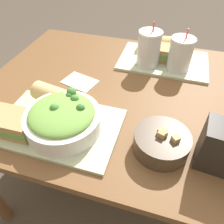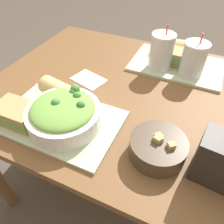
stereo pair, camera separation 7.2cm
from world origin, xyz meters
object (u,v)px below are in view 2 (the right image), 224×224
Objects in this scene: baguette_near at (62,92)px; sandwich_far at (179,57)px; drink_cup_red at (193,60)px; drink_cup_dark at (161,53)px; napkin_folded at (89,79)px; sandwich_near at (17,113)px; salad_bowl at (64,113)px; baguette_far at (171,46)px; soup_bowl at (158,147)px.

baguette_near reaches higher than sandwich_far.
drink_cup_red is (0.07, -0.07, 0.04)m from sandwich_far.
drink_cup_dark reaches higher than napkin_folded.
sandwich_near and sandwich_far have the same top height.
sandwich_far is 0.80× the size of drink_cup_red.
sandwich_far is 0.93× the size of napkin_folded.
salad_bowl is at bearing -111.93° from drink_cup_dark.
baguette_near is 0.58m from sandwich_far.
sandwich_far is at bearing 39.94° from napkin_folded.
baguette_near is 0.62m from baguette_far.
drink_cup_dark is at bearing 68.07° from salad_bowl.
sandwich_far is 0.11m from baguette_far.
baguette_far is at bearing 53.78° from napkin_folded.
drink_cup_red is at bearing 55.37° from salad_bowl.
drink_cup_red is (0.34, 0.49, 0.02)m from salad_bowl.
sandwich_near is 1.02× the size of sandwich_far.
drink_cup_dark is 0.34m from napkin_folded.
salad_bowl reaches higher than sandwich_near.
drink_cup_dark reaches higher than drink_cup_red.
baguette_far is 0.17m from drink_cup_dark.
soup_bowl is 0.48m from drink_cup_red.
baguette_near is 1.10× the size of baguette_far.
drink_cup_dark reaches higher than salad_bowl.
salad_bowl is 0.59m from drink_cup_red.
napkin_folded is at bearing 4.22° from baguette_near.
drink_cup_dark is (-0.13, 0.48, 0.05)m from soup_bowl.
napkin_folded is (0.02, 0.17, -0.05)m from baguette_near.
sandwich_far is at bearing 95.40° from soup_bowl.
baguette_near is at bearing -96.44° from napkin_folded.
baguette_near is 0.18m from napkin_folded.
salad_bowl is at bearing -177.75° from soup_bowl.
baguette_far is 1.03× the size of napkin_folded.
sandwich_near is at bearing 145.78° from baguette_far.
sandwich_near is at bearing -105.55° from napkin_folded.
drink_cup_dark is 0.14m from drink_cup_red.
salad_bowl is 0.32m from soup_bowl.
sandwich_near is at bearing -132.20° from drink_cup_red.
drink_cup_red is at bearing 88.32° from soup_bowl.
sandwich_near is at bearing -160.43° from salad_bowl.
napkin_folded is at bearing 145.41° from soup_bowl.
salad_bowl is 0.17m from sandwich_near.
salad_bowl is 0.69m from baguette_far.
baguette_near is at bearing 167.16° from soup_bowl.
soup_bowl is 1.14× the size of sandwich_far.
napkin_folded is at bearing -138.49° from sandwich_far.
drink_cup_red is (0.42, 0.38, 0.03)m from baguette_near.
drink_cup_dark is (0.28, 0.38, 0.04)m from baguette_near.
baguette_far is (-0.11, 0.64, 0.01)m from soup_bowl.
sandwich_far is at bearing 43.15° from drink_cup_dark.
baguette_far is at bearing 100.02° from soup_bowl.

